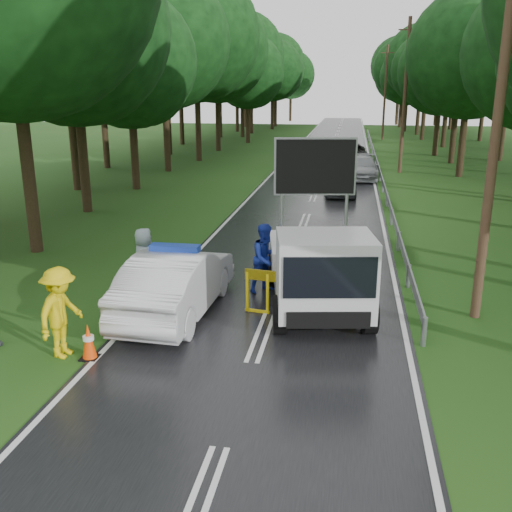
% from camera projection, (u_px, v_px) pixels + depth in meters
% --- Properties ---
extents(ground, '(160.00, 160.00, 0.00)m').
position_uv_depth(ground, '(262.00, 335.00, 13.54)').
color(ground, '#1B4714').
rests_on(ground, ground).
extents(road, '(7.00, 140.00, 0.02)m').
position_uv_depth(road, '(325.00, 167.00, 41.90)').
color(road, black).
rests_on(road, ground).
extents(guardrail, '(0.12, 60.06, 0.70)m').
position_uv_depth(guardrail, '(377.00, 161.00, 40.85)').
color(guardrail, gray).
rests_on(guardrail, ground).
extents(utility_pole_near, '(1.40, 0.24, 10.00)m').
position_uv_depth(utility_pole_near, '(498.00, 113.00, 13.17)').
color(utility_pole_near, '#492E22').
rests_on(utility_pole_near, ground).
extents(utility_pole_mid, '(1.40, 0.24, 10.00)m').
position_uv_depth(utility_pole_mid, '(405.00, 96.00, 37.75)').
color(utility_pole_mid, '#492E22').
rests_on(utility_pole_mid, ground).
extents(utility_pole_far, '(1.40, 0.24, 10.00)m').
position_uv_depth(utility_pole_far, '(385.00, 93.00, 62.34)').
color(utility_pole_far, '#492E22').
rests_on(utility_pole_far, ground).
extents(police_sedan, '(1.97, 5.17, 1.85)m').
position_uv_depth(police_sedan, '(176.00, 283.00, 14.59)').
color(police_sedan, silver).
rests_on(police_sedan, ground).
extents(work_truck, '(3.24, 5.71, 4.31)m').
position_uv_depth(work_truck, '(318.00, 267.00, 14.78)').
color(work_truck, gray).
rests_on(work_truck, ground).
extents(barrier, '(2.84, 0.53, 1.19)m').
position_uv_depth(barrier, '(299.00, 285.00, 14.25)').
color(barrier, yellow).
rests_on(barrier, ground).
extents(officer, '(0.65, 0.43, 1.76)m').
position_uv_depth(officer, '(307.00, 275.00, 15.04)').
color(officer, '#CCE40C').
rests_on(officer, ground).
extents(civilian, '(1.22, 1.22, 1.99)m').
position_uv_depth(civilian, '(266.00, 258.00, 16.15)').
color(civilian, '#192EA6').
rests_on(civilian, ground).
extents(bystander_left, '(0.93, 1.40, 2.03)m').
position_uv_depth(bystander_left, '(61.00, 313.00, 12.21)').
color(bystander_left, yellow).
rests_on(bystander_left, ground).
extents(bystander_right, '(1.00, 1.08, 1.85)m').
position_uv_depth(bystander_right, '(144.00, 260.00, 16.23)').
color(bystander_right, '#899AA4').
rests_on(bystander_right, ground).
extents(queue_car_first, '(1.95, 4.17, 1.38)m').
position_uv_depth(queue_car_first, '(340.00, 182.00, 30.94)').
color(queue_car_first, '#3C3F43').
rests_on(queue_car_first, ground).
extents(queue_car_second, '(2.00, 4.85, 1.40)m').
position_uv_depth(queue_car_second, '(362.00, 168.00, 36.41)').
color(queue_car_second, '#A6A8AE').
rests_on(queue_car_second, ground).
extents(queue_car_third, '(3.27, 6.18, 1.65)m').
position_uv_depth(queue_car_third, '(350.00, 155.00, 42.17)').
color(queue_car_third, black).
rests_on(queue_car_third, ground).
extents(queue_car_fourth, '(1.49, 4.09, 1.34)m').
position_uv_depth(queue_car_fourth, '(348.00, 149.00, 47.93)').
color(queue_car_fourth, '#43474B').
rests_on(queue_car_fourth, ground).
extents(cone_near_left, '(0.38, 0.38, 0.81)m').
position_uv_depth(cone_near_left, '(89.00, 342.00, 12.25)').
color(cone_near_left, black).
rests_on(cone_near_left, ground).
extents(cone_center, '(0.36, 0.36, 0.77)m').
position_uv_depth(cone_center, '(292.00, 293.00, 15.24)').
color(cone_center, black).
rests_on(cone_center, ground).
extents(cone_far, '(0.38, 0.38, 0.81)m').
position_uv_depth(cone_far, '(280.00, 259.00, 18.18)').
color(cone_far, black).
rests_on(cone_far, ground).
extents(cone_left_mid, '(0.31, 0.31, 0.66)m').
position_uv_depth(cone_left_mid, '(186.00, 309.00, 14.23)').
color(cone_left_mid, black).
rests_on(cone_left_mid, ground).
extents(cone_right, '(0.34, 0.34, 0.73)m').
position_uv_depth(cone_right, '(370.00, 269.00, 17.28)').
color(cone_right, black).
rests_on(cone_right, ground).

